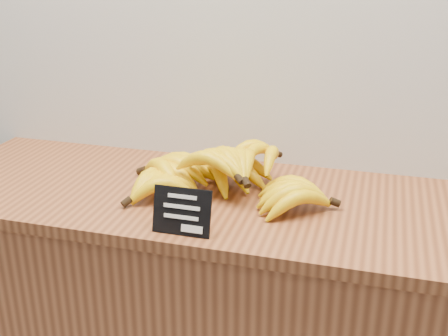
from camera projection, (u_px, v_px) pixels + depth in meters
counter_top at (230, 200)px, 1.39m from camera, size 1.57×0.54×0.03m
chalkboard_sign at (182, 212)px, 1.18m from camera, size 0.13×0.03×0.10m
banana_pile at (220, 172)px, 1.39m from camera, size 0.54×0.34×0.12m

